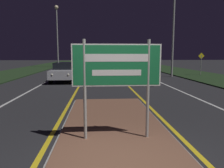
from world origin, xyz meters
name	(u,v)px	position (x,y,z in m)	size (l,w,h in m)	color
median_island	(117,140)	(0.00, 1.45, 0.04)	(2.81, 9.09, 0.10)	#999993
verge_left	(10,74)	(-9.50, 20.00, 0.04)	(5.00, 100.00, 0.08)	#1E3319
verge_right	(187,73)	(9.50, 20.00, 0.04)	(5.00, 100.00, 0.08)	#1E3319
centre_line_yellow_left	(88,70)	(-1.59, 25.00, 0.00)	(0.12, 70.00, 0.01)	gold
centre_line_yellow_right	(112,70)	(1.59, 25.00, 0.00)	(0.12, 70.00, 0.01)	gold
lane_line_white_left	(68,70)	(-4.20, 25.00, 0.00)	(0.12, 70.00, 0.01)	silver
lane_line_white_right	(132,70)	(4.20, 25.00, 0.00)	(0.12, 70.00, 0.01)	silver
edge_line_white_left	(44,71)	(-7.20, 25.00, 0.00)	(0.10, 70.00, 0.01)	silver
edge_line_white_right	(155,70)	(7.20, 25.00, 0.00)	(0.10, 70.00, 0.01)	silver
highway_sign	(117,70)	(0.00, 1.45, 1.68)	(1.99, 0.07, 2.25)	#9E9E99
streetlight_left_far	(57,25)	(-6.51, 31.73, 6.53)	(0.60, 0.60, 9.51)	#9E9E99
car_receding_0	(138,72)	(2.56, 12.44, 0.72)	(1.84, 4.74, 1.32)	#B7B7BC
car_receding_1	(144,64)	(5.78, 24.92, 0.75)	(2.01, 4.58, 1.39)	#4C514C
car_approaching_0	(65,71)	(-2.87, 13.63, 0.75)	(1.85, 4.73, 1.42)	#B7B7BC
warning_sign	(201,62)	(9.48, 16.83, 1.36)	(0.60, 0.06, 2.12)	#9E9E99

